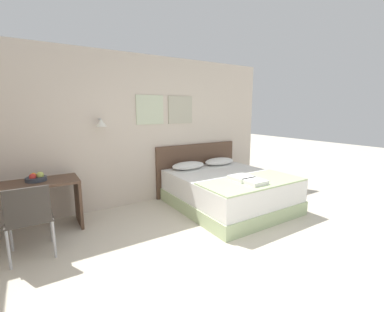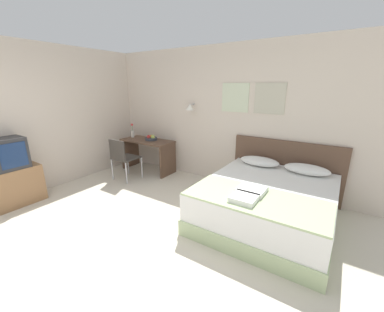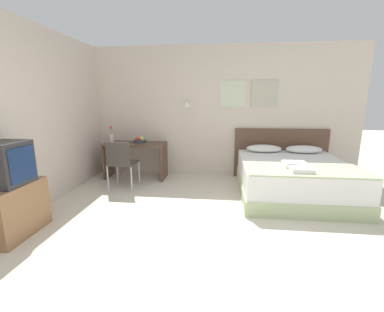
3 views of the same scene
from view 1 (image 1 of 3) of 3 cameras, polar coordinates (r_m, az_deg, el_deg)
The scene contains 12 objects.
ground_plane at distance 2.74m, azimuth 11.12°, elevation -28.34°, with size 24.00×24.00×0.00m, color beige.
wall_back at distance 4.67m, azimuth -13.29°, elevation 5.42°, with size 5.79×0.31×2.65m.
bed at distance 4.62m, azimuth 8.09°, elevation -7.66°, with size 1.73×1.95×0.58m.
headboard at distance 5.34m, azimuth 1.13°, elevation -2.70°, with size 1.85×0.06×1.01m.
pillow_left at distance 4.89m, azimuth -0.83°, elevation -2.12°, with size 0.67×0.37×0.14m.
pillow_right at distance 5.31m, azimuth 6.10°, elevation -1.18°, with size 0.67×0.37×0.14m.
throw_blanket at distance 4.13m, azimuth 13.30°, elevation -5.53°, with size 1.67×0.78×0.02m.
folded_towel_near_foot at distance 4.15m, azimuth 11.02°, elevation -4.78°, with size 0.34×0.33×0.06m.
folded_towel_mid_bed at distance 3.97m, azimuth 13.80°, elevation -5.58°, with size 0.30×0.29×0.06m.
desk at distance 4.18m, azimuth -32.16°, elevation -7.89°, with size 1.22×0.57×0.73m.
desk_chair at distance 3.48m, azimuth -32.46°, elevation -11.08°, with size 0.47×0.47×0.88m.
fruit_bowl at distance 4.15m, azimuth -31.35°, elevation -4.20°, with size 0.27×0.27×0.13m.
Camera 1 is at (-1.51, -1.52, 1.70)m, focal length 24.00 mm.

